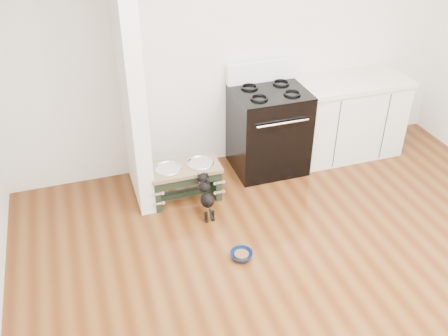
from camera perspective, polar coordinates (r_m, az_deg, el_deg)
ground at (r=4.12m, az=13.31°, el=-15.99°), size 5.00×5.00×0.00m
room_shell at (r=3.12m, az=17.05°, el=4.11°), size 5.00×5.00×5.00m
partition_wall at (r=4.66m, az=-10.81°, el=10.96°), size 0.15×0.80×2.70m
oven_range at (r=5.42m, az=5.09°, el=4.49°), size 0.76×0.69×1.14m
cabinet_run at (r=5.87m, az=13.93°, el=5.66°), size 1.24×0.64×0.91m
dog_feeder at (r=5.00m, az=-4.50°, el=-0.87°), size 0.71×0.38×0.40m
puppy at (r=4.79m, az=-2.06°, el=-3.07°), size 0.12×0.36×0.43m
floor_bowl at (r=4.44m, az=2.01°, el=-9.92°), size 0.21×0.21×0.06m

